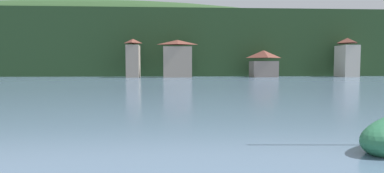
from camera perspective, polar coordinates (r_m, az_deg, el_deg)
name	(u,v)px	position (r m, az deg, el deg)	size (l,w,h in m)	color
wooded_hillside	(128,53)	(125.95, -11.06, 5.76)	(352.00, 64.43, 43.78)	#264223
shore_building_west	(133,59)	(82.25, -10.17, 4.77)	(3.25, 4.47, 9.45)	gray
shore_building_westcentral	(178,59)	(81.19, -2.52, 4.76)	(7.27, 3.48, 9.20)	gray
shore_building_central	(264,64)	(85.40, 12.30, 3.85)	(6.51, 5.79, 6.77)	gray
shore_building_eastcentral	(347,58)	(93.79, 25.27, 4.49)	(4.01, 6.13, 9.98)	beige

